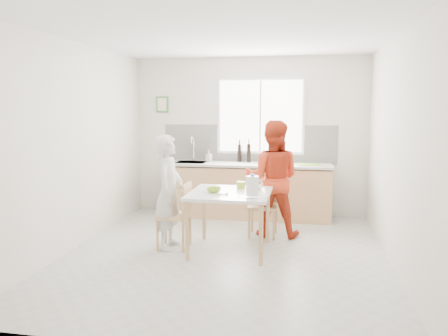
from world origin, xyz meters
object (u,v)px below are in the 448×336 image
Objects in this scene: bowl_white at (256,187)px; wine_bottle_b at (240,153)px; milk_jug at (253,186)px; wine_bottle_a at (249,153)px; dining_table at (230,198)px; chair_far at (263,202)px; chair_left at (179,213)px; bowl_green at (214,190)px; person_white at (169,192)px; person_red at (272,179)px.

wine_bottle_b is (-0.48, 1.76, 0.27)m from bowl_white.
wine_bottle_a reaches higher than milk_jug.
chair_far is at bearing 66.68° from dining_table.
chair_left is (-0.68, 0.00, -0.22)m from dining_table.
wine_bottle_a reaches higher than bowl_green.
chair_far is at bearing -54.87° from person_white.
milk_jug is at bearing -40.96° from dining_table.
person_white is at bearing -167.45° from bowl_white.
person_red is 8.70× the size of bowl_white.
chair_far is 2.95× the size of wine_bottle_b.
chair_far is 1.44m from person_white.
wine_bottle_a is 0.18m from wine_bottle_b.
person_white reaches higher than dining_table.
bowl_white is 1.84m from wine_bottle_b.
person_red is (0.48, 0.81, 0.13)m from dining_table.
bowl_white is (0.98, 0.25, 0.32)m from chair_left.
dining_table is 3.86× the size of milk_jug.
bowl_green is at bearing -166.09° from dining_table.
milk_jug reaches higher than dining_table.
dining_table is at bearing -89.71° from wine_bottle_a.
chair_left is at bearing 173.97° from bowl_green.
person_white reaches higher than wine_bottle_b.
milk_jug is (0.32, -0.28, 0.22)m from dining_table.
chair_far is at bearing 57.48° from bowl_green.
wine_bottle_b is at bearing 89.38° from bowl_green.
person_white is at bearing -107.52° from wine_bottle_b.
wine_bottle_a reaches higher than dining_table.
milk_jug is at bearing -23.83° from bowl_green.
milk_jug is 0.88× the size of wine_bottle_b.
person_red is 1.11m from milk_jug.
person_red reaches higher than dining_table.
bowl_white is (0.50, 0.30, -0.01)m from bowl_green.
bowl_white is (0.30, 0.25, 0.10)m from dining_table.
wine_bottle_b is at bearing -17.39° from person_white.
bowl_green is 0.95× the size of bowl_white.
chair_left is at bearing -90.00° from person_white.
bowl_white is 0.54m from milk_jug.
bowl_green is 2.07m from wine_bottle_b.
person_white reaches higher than bowl_white.
bowl_green is at bearing -94.68° from person_white.
dining_table is at bearing -90.00° from person_white.
milk_jug is (0.02, -0.53, 0.12)m from bowl_white.
wine_bottle_a is (0.80, 1.95, 0.33)m from person_white.
bowl_white is at bearing -95.04° from chair_far.
chair_left is at bearing 179.87° from dining_table.
dining_table is 1.16× the size of chair_left.
wine_bottle_b is (0.02, 2.06, 0.26)m from bowl_green.
person_white reaches higher than wine_bottle_a.
wine_bottle_a is at bearing 107.78° from chair_far.
dining_table is at bearing -113.19° from chair_far.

